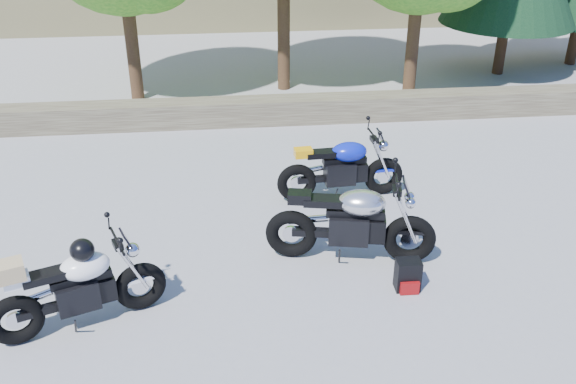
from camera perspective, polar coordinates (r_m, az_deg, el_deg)
The scene contains 6 objects.
ground at distance 8.24m, azimuth -0.66°, elevation -7.93°, with size 90.00×90.00×0.00m, color #929397.
stone_wall at distance 13.01m, azimuth -2.98°, elevation 7.20°, with size 22.00×0.55×0.50m, color #4E4434.
silver_bike at distance 8.41m, azimuth 5.70°, elevation -2.78°, with size 2.24×0.76×1.13m.
white_bike at distance 7.61m, azimuth -18.29°, elevation -7.92°, with size 1.93×0.91×1.11m.
blue_bike at distance 9.99m, azimuth 4.82°, elevation 2.08°, with size 2.02×0.64×1.01m.
backpack at distance 8.13m, azimuth 10.61°, elevation -7.31°, with size 0.31×0.26×0.41m.
Camera 1 is at (-0.61, -6.67, 4.80)m, focal length 40.00 mm.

